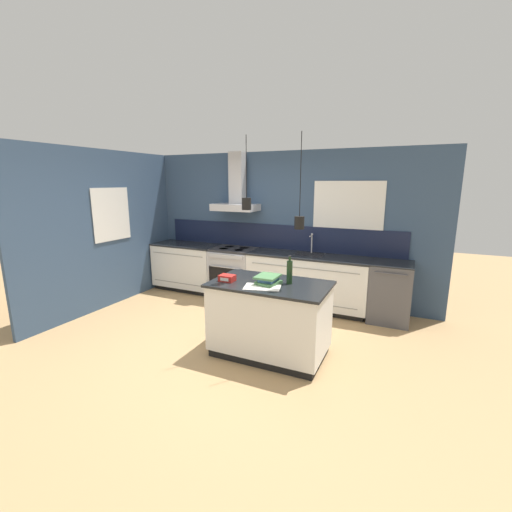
% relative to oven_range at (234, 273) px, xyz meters
% --- Properties ---
extents(ground_plane, '(16.00, 16.00, 0.00)m').
position_rel_oven_range_xyz_m(ground_plane, '(0.68, -1.69, -0.46)').
color(ground_plane, tan).
rests_on(ground_plane, ground).
extents(wall_back, '(5.60, 2.18, 2.60)m').
position_rel_oven_range_xyz_m(wall_back, '(0.65, 0.32, 0.90)').
color(wall_back, '#354C6B').
rests_on(wall_back, ground_plane).
extents(wall_left, '(0.08, 3.80, 2.60)m').
position_rel_oven_range_xyz_m(wall_left, '(-1.75, -0.99, 0.85)').
color(wall_left, '#354C6B').
rests_on(wall_left, ground_plane).
extents(counter_run_left, '(1.31, 0.64, 0.91)m').
position_rel_oven_range_xyz_m(counter_run_left, '(-1.04, 0.01, 0.01)').
color(counter_run_left, black).
rests_on(counter_run_left, ground_plane).
extents(counter_run_sink, '(2.01, 0.64, 1.25)m').
position_rel_oven_range_xyz_m(counter_run_sink, '(1.39, 0.01, 0.01)').
color(counter_run_sink, black).
rests_on(counter_run_sink, ground_plane).
extents(oven_range, '(0.78, 0.66, 0.91)m').
position_rel_oven_range_xyz_m(oven_range, '(0.00, 0.00, 0.00)').
color(oven_range, '#B5B5BA').
rests_on(oven_range, ground_plane).
extents(dishwasher, '(0.60, 0.65, 0.91)m').
position_rel_oven_range_xyz_m(dishwasher, '(2.69, 0.00, 0.00)').
color(dishwasher, '#4C4C51').
rests_on(dishwasher, ground_plane).
extents(kitchen_island, '(1.40, 0.84, 0.91)m').
position_rel_oven_range_xyz_m(kitchen_island, '(1.43, -1.73, 0.00)').
color(kitchen_island, black).
rests_on(kitchen_island, ground_plane).
extents(bottle_on_island, '(0.07, 0.07, 0.34)m').
position_rel_oven_range_xyz_m(bottle_on_island, '(1.64, -1.66, 0.60)').
color(bottle_on_island, '#193319').
rests_on(bottle_on_island, kitchen_island).
extents(book_stack, '(0.28, 0.32, 0.10)m').
position_rel_oven_range_xyz_m(book_stack, '(1.43, -1.78, 0.51)').
color(book_stack, '#4C7F4C').
rests_on(book_stack, kitchen_island).
extents(red_supply_box, '(0.18, 0.14, 0.08)m').
position_rel_oven_range_xyz_m(red_supply_box, '(0.93, -1.88, 0.49)').
color(red_supply_box, red).
rests_on(red_supply_box, kitchen_island).
extents(paper_pile, '(0.46, 0.36, 0.01)m').
position_rel_oven_range_xyz_m(paper_pile, '(1.41, -1.92, 0.46)').
color(paper_pile, silver).
rests_on(paper_pile, kitchen_island).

